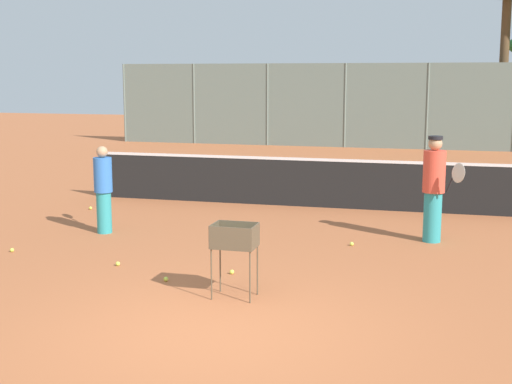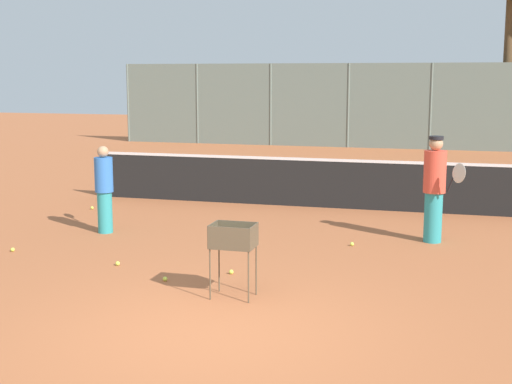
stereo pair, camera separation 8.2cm
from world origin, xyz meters
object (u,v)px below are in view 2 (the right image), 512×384
(player_white_outfit, at_px, (104,188))
(player_red_cap, at_px, (435,188))
(tennis_net, at_px, (331,182))
(ball_cart, at_px, (233,242))

(player_white_outfit, xyz_separation_m, player_red_cap, (5.77, 0.84, 0.13))
(tennis_net, distance_m, player_white_outfit, 5.00)
(player_red_cap, xyz_separation_m, ball_cart, (-2.38, -3.86, -0.22))
(player_red_cap, distance_m, ball_cart, 4.54)
(tennis_net, bearing_deg, player_white_outfit, -135.39)
(tennis_net, bearing_deg, ball_cart, -91.39)
(player_white_outfit, relative_size, player_red_cap, 0.87)
(ball_cart, bearing_deg, player_white_outfit, 138.28)
(tennis_net, height_order, player_white_outfit, player_white_outfit)
(player_white_outfit, bearing_deg, player_red_cap, -103.06)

